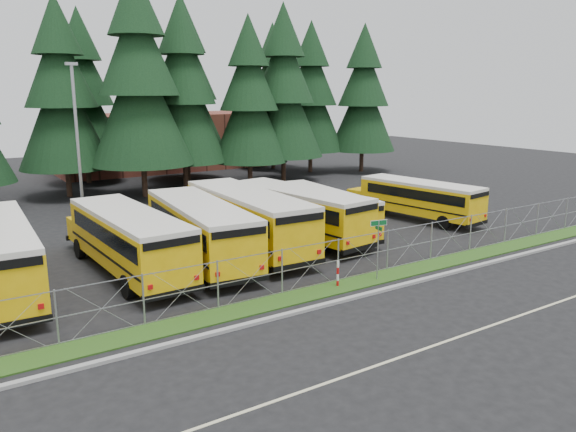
% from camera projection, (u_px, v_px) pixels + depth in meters
% --- Properties ---
extents(ground, '(120.00, 120.00, 0.00)m').
position_uv_depth(ground, '(341.00, 272.00, 26.82)').
color(ground, black).
rests_on(ground, ground).
extents(curb, '(50.00, 0.25, 0.12)m').
position_uv_depth(curb, '(386.00, 289.00, 24.28)').
color(curb, gray).
rests_on(curb, ground).
extents(grass_verge, '(50.00, 1.40, 0.06)m').
position_uv_depth(grass_verge, '(365.00, 281.00, 25.43)').
color(grass_verge, '#1D4212').
rests_on(grass_verge, ground).
extents(road_lane_line, '(50.00, 0.12, 0.01)m').
position_uv_depth(road_lane_line, '(479.00, 330.00, 20.29)').
color(road_lane_line, beige).
rests_on(road_lane_line, ground).
extents(chainlink_fence, '(44.00, 0.10, 2.00)m').
position_uv_depth(chainlink_fence, '(355.00, 257.00, 25.79)').
color(chainlink_fence, '#999CA2').
rests_on(chainlink_fence, ground).
extents(brick_building, '(22.00, 10.00, 6.00)m').
position_uv_depth(brick_building, '(159.00, 141.00, 62.04)').
color(brick_building, brown).
rests_on(brick_building, ground).
extents(bus_2, '(3.15, 11.63, 3.03)m').
position_uv_depth(bus_2, '(127.00, 242.00, 26.36)').
color(bus_2, '#DAA306').
rests_on(bus_2, ground).
extents(bus_3, '(3.90, 11.96, 3.08)m').
position_uv_depth(bus_3, '(198.00, 232.00, 28.16)').
color(bus_3, '#DAA306').
rests_on(bus_3, ground).
extents(bus_4, '(3.43, 12.37, 3.21)m').
position_uv_depth(bus_4, '(245.00, 220.00, 30.31)').
color(bus_4, '#DAA306').
rests_on(bus_4, ground).
extents(bus_5, '(4.11, 11.69, 3.00)m').
position_uv_depth(bus_5, '(294.00, 214.00, 32.45)').
color(bus_5, '#DAA306').
rests_on(bus_5, ground).
extents(bus_6, '(3.25, 10.43, 2.69)m').
position_uv_depth(bus_6, '(320.00, 212.00, 33.60)').
color(bus_6, '#DAA306').
rests_on(bus_6, ground).
extents(bus_east, '(3.82, 10.20, 2.61)m').
position_uv_depth(bus_east, '(416.00, 200.00, 37.45)').
color(bus_east, '#DAA306').
rests_on(bus_east, ground).
extents(street_sign, '(0.83, 0.54, 2.81)m').
position_uv_depth(street_sign, '(378.00, 237.00, 25.22)').
color(street_sign, '#999CA2').
rests_on(street_sign, ground).
extents(striped_bollard, '(0.11, 0.11, 1.20)m').
position_uv_depth(striped_bollard, '(338.00, 274.00, 24.61)').
color(striped_bollard, '#B20C0C').
rests_on(striped_bollard, ground).
extents(light_standard, '(0.70, 0.35, 10.14)m').
position_uv_depth(light_standard, '(77.00, 139.00, 34.84)').
color(light_standard, '#999CA2').
rests_on(light_standard, ground).
extents(conifer_3, '(7.18, 7.18, 15.89)m').
position_uv_depth(conifer_3, '(61.00, 97.00, 44.11)').
color(conifer_3, black).
rests_on(conifer_3, ground).
extents(conifer_4, '(8.10, 8.10, 17.91)m').
position_uv_depth(conifer_4, '(139.00, 84.00, 43.93)').
color(conifer_4, black).
rests_on(conifer_4, ground).
extents(conifer_5, '(7.34, 7.34, 16.24)m').
position_uv_depth(conifer_5, '(183.00, 95.00, 47.82)').
color(conifer_5, black).
rests_on(conifer_5, ground).
extents(conifer_6, '(6.78, 6.78, 14.99)m').
position_uv_depth(conifer_6, '(249.00, 102.00, 49.53)').
color(conifer_6, black).
rests_on(conifer_6, ground).
extents(conifer_7, '(7.38, 7.38, 16.32)m').
position_uv_depth(conifer_7, '(283.00, 94.00, 51.96)').
color(conifer_7, black).
rests_on(conifer_7, ground).
extents(conifer_8, '(7.00, 7.00, 15.48)m').
position_uv_depth(conifer_8, '(311.00, 98.00, 58.22)').
color(conifer_8, black).
rests_on(conifer_8, ground).
extents(conifer_9, '(6.91, 6.91, 15.28)m').
position_uv_depth(conifer_9, '(363.00, 99.00, 58.75)').
color(conifer_9, black).
rests_on(conifer_9, ground).
extents(conifer_11, '(7.15, 7.15, 15.82)m').
position_uv_depth(conifer_11, '(83.00, 97.00, 51.04)').
color(conifer_11, black).
rests_on(conifer_11, ground).
extents(conifer_12, '(7.64, 7.64, 16.91)m').
position_uv_depth(conifer_12, '(185.00, 91.00, 52.52)').
color(conifer_12, black).
rests_on(conifer_12, ground).
extents(conifer_13, '(7.04, 7.04, 15.58)m').
position_uv_depth(conifer_13, '(273.00, 97.00, 61.01)').
color(conifer_13, black).
rests_on(conifer_13, ground).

